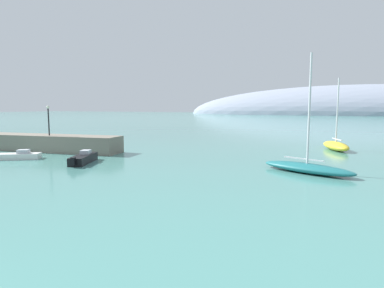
{
  "coord_description": "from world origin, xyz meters",
  "views": [
    {
      "loc": [
        11.06,
        -2.99,
        5.63
      ],
      "look_at": [
        -0.77,
        24.83,
        2.17
      ],
      "focal_mm": 30.68,
      "sensor_mm": 36.0,
      "label": 1
    }
  ],
  "objects_px": {
    "sailboat_teal_near_shore": "(307,167)",
    "motorboat_white_foreground": "(17,156)",
    "sailboat_yellow_mid_mooring": "(336,145)",
    "harbor_lamp_post": "(48,117)",
    "motorboat_black_alongside_breakwater": "(83,158)"
  },
  "relations": [
    {
      "from": "motorboat_black_alongside_breakwater",
      "to": "sailboat_yellow_mid_mooring",
      "type": "bearing_deg",
      "value": -70.16
    },
    {
      "from": "sailboat_teal_near_shore",
      "to": "sailboat_yellow_mid_mooring",
      "type": "height_order",
      "value": "sailboat_teal_near_shore"
    },
    {
      "from": "sailboat_yellow_mid_mooring",
      "to": "harbor_lamp_post",
      "type": "relative_size",
      "value": 2.52
    },
    {
      "from": "sailboat_teal_near_shore",
      "to": "harbor_lamp_post",
      "type": "distance_m",
      "value": 30.54
    },
    {
      "from": "harbor_lamp_post",
      "to": "motorboat_black_alongside_breakwater",
      "type": "bearing_deg",
      "value": -26.24
    },
    {
      "from": "motorboat_white_foreground",
      "to": "harbor_lamp_post",
      "type": "distance_m",
      "value": 6.88
    },
    {
      "from": "motorboat_white_foreground",
      "to": "motorboat_black_alongside_breakwater",
      "type": "relative_size",
      "value": 0.96
    },
    {
      "from": "sailboat_teal_near_shore",
      "to": "motorboat_white_foreground",
      "type": "xyz_separation_m",
      "value": [
        -29.29,
        -4.53,
        -0.15
      ]
    },
    {
      "from": "sailboat_teal_near_shore",
      "to": "motorboat_white_foreground",
      "type": "bearing_deg",
      "value": -148.49
    },
    {
      "from": "sailboat_teal_near_shore",
      "to": "motorboat_black_alongside_breakwater",
      "type": "bearing_deg",
      "value": -147.61
    },
    {
      "from": "motorboat_white_foreground",
      "to": "harbor_lamp_post",
      "type": "bearing_deg",
      "value": 69.43
    },
    {
      "from": "sailboat_yellow_mid_mooring",
      "to": "motorboat_black_alongside_breakwater",
      "type": "height_order",
      "value": "sailboat_yellow_mid_mooring"
    },
    {
      "from": "sailboat_yellow_mid_mooring",
      "to": "motorboat_black_alongside_breakwater",
      "type": "bearing_deg",
      "value": 111.76
    },
    {
      "from": "sailboat_yellow_mid_mooring",
      "to": "motorboat_white_foreground",
      "type": "height_order",
      "value": "sailboat_yellow_mid_mooring"
    },
    {
      "from": "sailboat_yellow_mid_mooring",
      "to": "harbor_lamp_post",
      "type": "bearing_deg",
      "value": 96.61
    }
  ]
}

